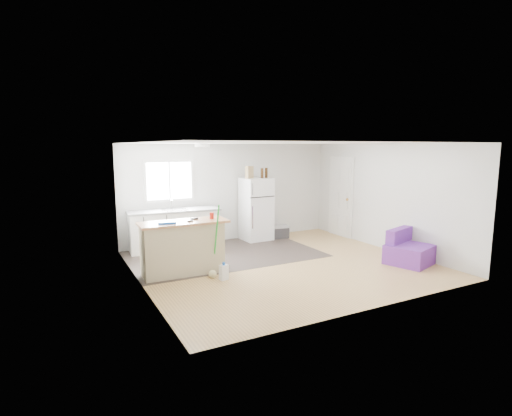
{
  "coord_description": "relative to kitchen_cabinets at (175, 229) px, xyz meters",
  "views": [
    {
      "loc": [
        -4.04,
        -6.59,
        2.34
      ],
      "look_at": [
        -0.22,
        0.7,
        1.06
      ],
      "focal_mm": 28.0,
      "sensor_mm": 36.0,
      "label": 1
    }
  ],
  "objects": [
    {
      "name": "room",
      "position": [
        1.55,
        -2.18,
        0.73
      ],
      "size": [
        5.51,
        5.01,
        2.41
      ],
      "color": "olive",
      "rests_on": "ground"
    },
    {
      "name": "vinyl_zone",
      "position": [
        0.83,
        -0.93,
        -0.47
      ],
      "size": [
        4.05,
        2.5,
        0.0
      ],
      "primitive_type": "cube",
      "color": "#2D2521",
      "rests_on": "floor"
    },
    {
      "name": "window",
      "position": [
        0.0,
        0.31,
        1.08
      ],
      "size": [
        1.18,
        0.06,
        0.98
      ],
      "color": "white",
      "rests_on": "back_wall"
    },
    {
      "name": "interior_door",
      "position": [
        4.27,
        -0.63,
        0.55
      ],
      "size": [
        0.11,
        0.92,
        2.1
      ],
      "color": "white",
      "rests_on": "right_wall"
    },
    {
      "name": "ceiling_fixture",
      "position": [
        0.35,
        -0.98,
        1.89
      ],
      "size": [
        0.3,
        0.3,
        0.07
      ],
      "primitive_type": "cylinder",
      "color": "white",
      "rests_on": "ceiling"
    },
    {
      "name": "kitchen_cabinets",
      "position": [
        0.0,
        0.0,
        0.0
      ],
      "size": [
        2.1,
        0.78,
        1.2
      ],
      "rotation": [
        0.0,
        0.0,
        -0.07
      ],
      "color": "white",
      "rests_on": "floor"
    },
    {
      "name": "peninsula",
      "position": [
        -0.38,
        -1.83,
        0.03
      ],
      "size": [
        1.61,
        0.64,
        0.99
      ],
      "rotation": [
        0.0,
        0.0,
        -0.02
      ],
      "color": "tan",
      "rests_on": "floor"
    },
    {
      "name": "refrigerator",
      "position": [
        2.1,
        -0.02,
        0.31
      ],
      "size": [
        0.72,
        0.69,
        1.56
      ],
      "rotation": [
        0.0,
        0.0,
        0.05
      ],
      "color": "white",
      "rests_on": "floor"
    },
    {
      "name": "cooler",
      "position": [
        2.72,
        -0.16,
        -0.3
      ],
      "size": [
        0.47,
        0.36,
        0.33
      ],
      "rotation": [
        0.0,
        0.0,
        -0.16
      ],
      "color": "#302F32",
      "rests_on": "floor"
    },
    {
      "name": "purple_seat",
      "position": [
        3.84,
        -3.28,
        -0.22
      ],
      "size": [
        1.01,
        0.99,
        0.67
      ],
      "rotation": [
        0.0,
        0.0,
        0.3
      ],
      "color": "#662C91",
      "rests_on": "floor"
    },
    {
      "name": "cleaner_jug",
      "position": [
        0.15,
        -2.5,
        -0.33
      ],
      "size": [
        0.17,
        0.14,
        0.32
      ],
      "rotation": [
        0.0,
        0.0,
        0.24
      ],
      "color": "silver",
      "rests_on": "floor"
    },
    {
      "name": "mop",
      "position": [
        0.05,
        -2.26,
        -0.24
      ],
      "size": [
        0.22,
        0.37,
        1.33
      ],
      "rotation": [
        0.0,
        0.0,
        0.02
      ],
      "color": "green",
      "rests_on": "floor"
    },
    {
      "name": "red_cup",
      "position": [
        0.2,
        -1.84,
        0.58
      ],
      "size": [
        0.1,
        0.1,
        0.12
      ],
      "primitive_type": "cylinder",
      "rotation": [
        0.0,
        0.0,
        -0.24
      ],
      "color": "red",
      "rests_on": "peninsula"
    },
    {
      "name": "blue_tray",
      "position": [
        -0.67,
        -1.89,
        0.54
      ],
      "size": [
        0.33,
        0.26,
        0.04
      ],
      "primitive_type": "cube",
      "rotation": [
        0.0,
        0.0,
        -0.16
      ],
      "color": "blue",
      "rests_on": "peninsula"
    },
    {
      "name": "tool_a",
      "position": [
        -0.11,
        -1.75,
        0.53
      ],
      "size": [
        0.14,
        0.05,
        0.03
      ],
      "primitive_type": "cube",
      "rotation": [
        0.0,
        0.0,
        -0.02
      ],
      "color": "black",
      "rests_on": "peninsula"
    },
    {
      "name": "tool_b",
      "position": [
        -0.26,
        -1.92,
        0.53
      ],
      "size": [
        0.11,
        0.06,
        0.03
      ],
      "primitive_type": "cube",
      "rotation": [
        0.0,
        0.0,
        0.17
      ],
      "color": "black",
      "rests_on": "peninsula"
    },
    {
      "name": "cardboard_box",
      "position": [
        1.9,
        -0.04,
        1.24
      ],
      "size": [
        0.22,
        0.16,
        0.3
      ],
      "primitive_type": "cube",
      "rotation": [
        0.0,
        0.0,
        0.36
      ],
      "color": "#9E8A5A",
      "rests_on": "refrigerator"
    },
    {
      "name": "bottle_left",
      "position": [
        2.2,
        -0.13,
        1.22
      ],
      "size": [
        0.08,
        0.08,
        0.25
      ],
      "primitive_type": "cylinder",
      "rotation": [
        0.0,
        0.0,
        -0.09
      ],
      "color": "#341D09",
      "rests_on": "refrigerator"
    },
    {
      "name": "bottle_right",
      "position": [
        2.35,
        -0.08,
        1.22
      ],
      "size": [
        0.09,
        0.09,
        0.25
      ],
      "primitive_type": "cylinder",
      "rotation": [
        0.0,
        0.0,
        -0.38
      ],
      "color": "#341D09",
      "rests_on": "refrigerator"
    }
  ]
}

